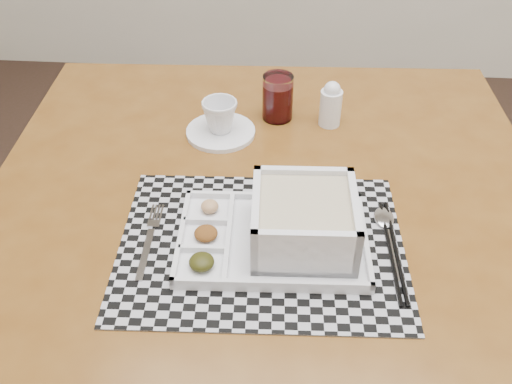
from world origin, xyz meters
TOP-DOWN VIEW (x-y plane):
  - dining_table at (-0.78, 0.43)m, footprint 1.12×1.12m
  - placemat at (-0.79, 0.31)m, footprint 0.50×0.39m
  - serving_tray at (-0.73, 0.32)m, footprint 0.33×0.23m
  - fork at (-0.98, 0.31)m, footprint 0.02×0.19m
  - spoon at (-0.57, 0.38)m, footprint 0.04×0.18m
  - chopsticks at (-0.56, 0.31)m, footprint 0.03×0.24m
  - saucer at (-0.90, 0.65)m, footprint 0.15×0.15m
  - cup at (-0.90, 0.65)m, footprint 0.10×0.10m
  - juice_glass at (-0.78, 0.73)m, footprint 0.07×0.07m
  - creamer_bottle at (-0.66, 0.71)m, footprint 0.05×0.05m

SIDE VIEW (x-z plane):
  - dining_table at x=-0.78m, z-range 0.32..1.13m
  - placemat at x=-0.79m, z-range 0.81..0.81m
  - fork at x=-0.98m, z-range 0.81..0.81m
  - saucer at x=-0.90m, z-range 0.81..0.82m
  - spoon at x=-0.57m, z-range 0.81..0.82m
  - chopsticks at x=-0.56m, z-range 0.81..0.82m
  - serving_tray at x=-0.73m, z-range 0.80..0.90m
  - cup at x=-0.90m, z-range 0.82..0.89m
  - juice_glass at x=-0.78m, z-range 0.80..0.91m
  - creamer_bottle at x=-0.66m, z-range 0.81..0.91m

